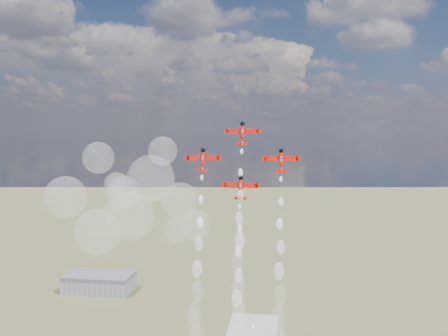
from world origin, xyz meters
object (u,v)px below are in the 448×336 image
hangar (100,282)px  plane_slot (241,187)px  plane_lead (242,133)px  plane_right (281,160)px  plane_left (203,160)px

hangar → plane_slot: bearing=-54.6°
plane_lead → plane_slot: 18.73m
plane_lead → plane_right: plane_lead is taller
plane_left → plane_slot: size_ratio=1.00×
plane_left → plane_right: same height
plane_slot → plane_lead: bearing=90.0°
plane_lead → plane_left: bearing=-169.9°
hangar → plane_left: 231.28m
hangar → plane_lead: bearing=-53.8°
hangar → plane_slot: 235.97m
hangar → plane_right: 245.32m
plane_right → plane_slot: plane_right is taller
plane_left → plane_slot: 16.33m
plane_right → plane_slot: 16.33m
plane_lead → plane_slot: plane_lead is taller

